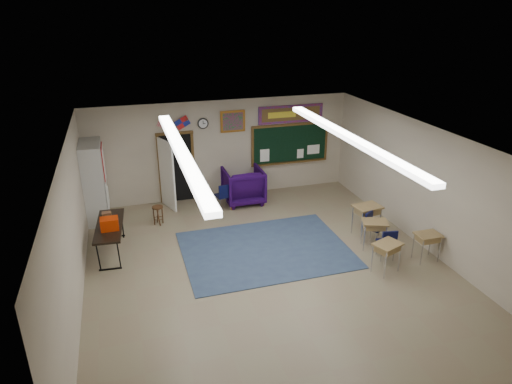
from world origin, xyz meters
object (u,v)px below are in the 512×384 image
object	(u,v)px
wingback_armchair	(243,186)
wooden_stool	(158,215)
student_desk_front_right	(366,219)
folding_table	(111,238)
student_desk_front_left	(374,233)

from	to	relation	value
wingback_armchair	wooden_stool	world-z (taller)	wingback_armchair
student_desk_front_right	folding_table	bearing A→B (deg)	164.38
student_desk_front_right	folding_table	xyz separation A→B (m)	(-6.34, 0.93, -0.05)
student_desk_front_left	student_desk_front_right	size ratio (longest dim) A/B	0.89
wingback_armchair	wooden_stool	bearing A→B (deg)	17.19
student_desk_front_right	folding_table	world-z (taller)	folding_table
wingback_armchair	folding_table	size ratio (longest dim) A/B	0.63
student_desk_front_left	wooden_stool	size ratio (longest dim) A/B	1.38
student_desk_front_left	folding_table	distance (m)	6.37
folding_table	wingback_armchair	bearing A→B (deg)	32.33
student_desk_front_left	student_desk_front_right	xyz separation A→B (m)	(0.18, 0.68, 0.05)
wingback_armchair	folding_table	xyz separation A→B (m)	(-3.85, -2.04, -0.12)
wingback_armchair	student_desk_front_left	distance (m)	4.32
student_desk_front_left	wooden_stool	world-z (taller)	student_desk_front_left
student_desk_front_left	wooden_stool	xyz separation A→B (m)	(-4.93, 2.86, -0.13)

